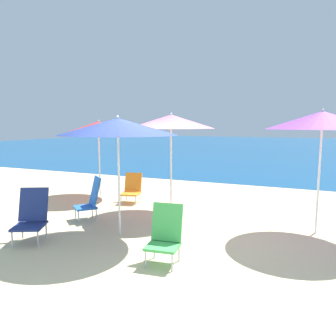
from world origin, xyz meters
TOP-DOWN VIEW (x-y plane):
  - ground_plane at (0.00, 0.00)m, footprint 60.00×60.00m
  - sea_water at (0.00, 25.62)m, footprint 60.00×40.00m
  - beach_umbrella_pink at (-0.33, 1.85)m, footprint 1.86×1.86m
  - beach_umbrella_navy at (-0.51, 0.05)m, footprint 2.00×2.00m
  - beach_umbrella_red at (-2.72, 2.57)m, footprint 1.85×1.85m
  - beach_umbrella_purple at (2.58, 1.52)m, footprint 1.86×1.86m
  - beach_chair_orange at (-1.55, 2.25)m, footprint 0.54×0.65m
  - beach_chair_green at (0.66, -0.64)m, footprint 0.49×0.53m
  - beach_chair_navy at (-1.68, -0.76)m, footprint 0.68×0.75m
  - beach_chair_blue at (-1.55, 0.63)m, footprint 0.63×0.64m

SIDE VIEW (x-z plane):
  - ground_plane at x=0.00m, z-range 0.00..0.00m
  - sea_water at x=0.00m, z-range 0.00..0.01m
  - beach_chair_orange at x=-1.55m, z-range -0.01..0.69m
  - beach_chair_green at x=0.66m, z-range 0.01..0.80m
  - beach_chair_navy at x=-1.68m, z-range 0.00..0.85m
  - beach_chair_blue at x=-1.55m, z-range 0.00..0.85m
  - beach_umbrella_red at x=-2.72m, z-range 0.80..2.81m
  - beach_umbrella_navy at x=-0.51m, z-range 0.84..2.87m
  - beach_umbrella_pink at x=-0.33m, z-range 0.88..3.02m
  - beach_umbrella_purple at x=2.58m, z-range 0.88..3.04m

